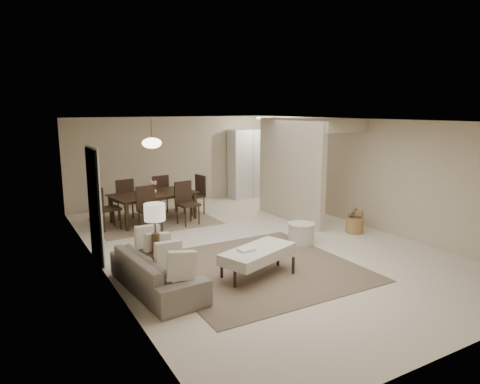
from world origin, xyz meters
TOP-DOWN VIEW (x-y plane):
  - floor at (0.00, 0.00)m, footprint 9.00×9.00m
  - ceiling at (0.00, 0.00)m, footprint 9.00×9.00m
  - back_wall at (0.00, 4.50)m, footprint 6.00×0.00m
  - left_wall at (-3.00, 0.00)m, footprint 0.00×9.00m
  - right_wall at (3.00, 0.00)m, footprint 0.00×9.00m
  - partition at (1.80, 1.25)m, footprint 0.15×2.50m
  - doorway at (-2.97, 0.60)m, footprint 0.04×0.90m
  - pantry_cabinet at (2.35, 4.15)m, footprint 1.20×0.55m
  - flush_light at (2.30, 3.20)m, footprint 0.44×0.44m
  - living_rug at (-0.63, -1.19)m, footprint 3.20×3.20m
  - sofa at (-2.45, -1.19)m, footprint 2.05×0.96m
  - ottoman_bench at (-0.83, -1.49)m, footprint 1.46×1.03m
  - side_table at (-2.40, -1.04)m, footprint 0.53×0.53m
  - table_lamp at (-2.40, -1.04)m, footprint 0.32×0.32m
  - round_pouf at (0.86, -0.45)m, footprint 0.55×0.55m
  - wicker_basket at (2.39, -0.41)m, footprint 0.46×0.46m
  - dining_rug at (-1.17, 2.73)m, footprint 2.80×2.10m
  - dining_table at (-1.17, 2.73)m, footprint 2.15×1.41m
  - dining_chairs at (-1.17, 2.73)m, footprint 2.78×2.18m
  - vase at (-1.17, 2.73)m, footprint 0.18×0.18m
  - yellow_mat at (2.39, 1.63)m, footprint 1.04×0.75m
  - pendant_light at (-1.17, 2.73)m, footprint 0.46×0.46m

SIDE VIEW (x-z plane):
  - floor at x=0.00m, z-range 0.00..0.00m
  - living_rug at x=-0.63m, z-range 0.00..0.01m
  - dining_rug at x=-1.17m, z-range 0.00..0.01m
  - yellow_mat at x=2.39m, z-range 0.00..0.01m
  - wicker_basket at x=2.39m, z-range 0.00..0.33m
  - round_pouf at x=0.86m, z-range 0.00..0.43m
  - side_table at x=-2.40m, z-range 0.00..0.56m
  - sofa at x=-2.45m, z-range 0.00..0.58m
  - dining_table at x=-1.17m, z-range 0.00..0.70m
  - ottoman_bench at x=-0.83m, z-range 0.15..0.62m
  - dining_chairs at x=-1.17m, z-range 0.00..1.02m
  - vase at x=-1.17m, z-range 0.70..0.85m
  - doorway at x=-2.97m, z-range 0.00..2.04m
  - pantry_cabinet at x=2.35m, z-range 0.00..2.10m
  - table_lamp at x=-2.40m, z-range 0.74..1.50m
  - back_wall at x=0.00m, z-range -1.75..4.25m
  - left_wall at x=-3.00m, z-range -3.25..5.75m
  - right_wall at x=3.00m, z-range -3.25..5.75m
  - partition at x=1.80m, z-range 0.00..2.50m
  - pendant_light at x=-1.17m, z-range 1.57..2.27m
  - flush_light at x=2.30m, z-range 2.44..2.48m
  - ceiling at x=0.00m, z-range 2.50..2.50m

